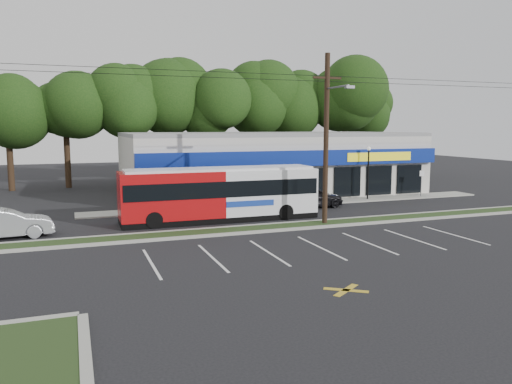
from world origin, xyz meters
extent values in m
plane|color=black|center=(0.00, 0.00, 0.00)|extent=(120.00, 120.00, 0.00)
cube|color=#203214|center=(0.00, 1.00, 0.06)|extent=(40.00, 1.60, 0.12)
cube|color=#9E9E93|center=(0.00, 0.15, 0.07)|extent=(40.00, 0.25, 0.14)
cube|color=#9E9E93|center=(0.00, 1.85, 0.07)|extent=(40.00, 0.25, 0.14)
cube|color=#9E9E93|center=(5.00, 9.00, 0.05)|extent=(32.00, 2.20, 0.10)
cube|color=beige|center=(5.50, 16.00, 2.50)|extent=(25.00, 12.00, 5.00)
cube|color=navy|center=(5.50, 9.75, 3.40)|extent=(25.00, 0.50, 1.20)
cube|color=black|center=(5.50, 9.94, 1.40)|extent=(24.00, 0.12, 2.40)
cube|color=yellow|center=(12.50, 9.48, 3.40)|extent=(6.00, 0.06, 0.70)
cube|color=gray|center=(5.50, 16.00, 5.15)|extent=(25.00, 12.00, 0.30)
cylinder|color=black|center=(3.00, 1.00, 5.00)|extent=(0.30, 0.30, 10.00)
cube|color=black|center=(3.00, 1.00, 8.60)|extent=(1.80, 0.12, 0.12)
cylinder|color=#59595E|center=(3.00, -0.20, 8.00)|extent=(0.10, 2.40, 0.10)
cube|color=#59595E|center=(3.00, -1.50, 7.90)|extent=(0.50, 0.25, 0.15)
cylinder|color=black|center=(0.00, 1.00, 8.70)|extent=(50.00, 0.02, 0.02)
cylinder|color=black|center=(0.00, 1.00, 8.40)|extent=(50.00, 0.02, 0.02)
cylinder|color=black|center=(11.00, 8.80, 2.00)|extent=(0.12, 0.12, 4.00)
sphere|color=silver|center=(11.00, 8.80, 4.10)|extent=(0.30, 0.30, 0.30)
cylinder|color=#59595E|center=(16.00, 8.60, 1.10)|extent=(0.06, 0.06, 2.20)
cube|color=white|center=(16.00, 8.55, 2.00)|extent=(0.45, 0.04, 0.45)
cylinder|color=black|center=(-16.00, 26.00, 2.86)|extent=(0.56, 0.56, 5.72)
sphere|color=black|center=(-16.00, 26.00, 8.45)|extent=(6.76, 6.76, 6.76)
cylinder|color=black|center=(-11.00, 26.00, 2.86)|extent=(0.56, 0.56, 5.72)
sphere|color=black|center=(-11.00, 26.00, 8.45)|extent=(6.76, 6.76, 6.76)
cylinder|color=black|center=(-6.00, 26.00, 2.86)|extent=(0.56, 0.56, 5.72)
sphere|color=black|center=(-6.00, 26.00, 8.45)|extent=(6.76, 6.76, 6.76)
cylinder|color=black|center=(-1.00, 26.00, 2.86)|extent=(0.56, 0.56, 5.72)
sphere|color=black|center=(-1.00, 26.00, 8.45)|extent=(6.76, 6.76, 6.76)
cylinder|color=black|center=(4.00, 26.00, 2.86)|extent=(0.56, 0.56, 5.72)
sphere|color=black|center=(4.00, 26.00, 8.45)|extent=(6.76, 6.76, 6.76)
cylinder|color=black|center=(9.00, 26.00, 2.86)|extent=(0.56, 0.56, 5.72)
sphere|color=black|center=(9.00, 26.00, 8.45)|extent=(6.76, 6.76, 6.76)
cylinder|color=black|center=(14.00, 26.00, 2.86)|extent=(0.56, 0.56, 5.72)
sphere|color=black|center=(14.00, 26.00, 8.45)|extent=(6.76, 6.76, 6.76)
cylinder|color=black|center=(19.00, 26.00, 2.86)|extent=(0.56, 0.56, 5.72)
sphere|color=black|center=(19.00, 26.00, 8.45)|extent=(6.76, 6.76, 6.76)
cylinder|color=black|center=(24.00, 26.00, 2.86)|extent=(0.56, 0.56, 5.72)
sphere|color=black|center=(24.00, 26.00, 8.45)|extent=(6.76, 6.76, 6.76)
cube|color=#AF0D10|center=(-5.49, 4.52, 1.76)|extent=(6.13, 2.59, 2.80)
cube|color=white|center=(0.62, 4.48, 1.76)|extent=(6.13, 2.59, 2.80)
cube|color=black|center=(-2.43, 4.50, 0.20)|extent=(12.25, 2.59, 0.36)
cube|color=black|center=(-2.43, 4.50, 2.09)|extent=(12.00, 2.70, 0.97)
cube|color=black|center=(3.71, 4.45, 1.94)|extent=(0.08, 2.17, 1.43)
cube|color=#193899|center=(-0.92, 3.20, 1.17)|extent=(3.06, 0.05, 0.36)
cube|color=white|center=(-2.43, 4.50, 3.21)|extent=(11.63, 2.38, 0.18)
cylinder|color=black|center=(-6.72, 3.38, 0.49)|extent=(0.98, 0.29, 0.98)
cylinder|color=black|center=(-6.71, 5.69, 0.49)|extent=(0.98, 0.29, 0.98)
cylinder|color=black|center=(1.47, 3.32, 0.49)|extent=(0.98, 0.29, 0.98)
cylinder|color=black|center=(1.49, 5.62, 0.49)|extent=(0.98, 0.29, 0.98)
imported|color=black|center=(5.04, 6.99, 0.81)|extent=(4.81, 2.09, 1.61)
imported|color=#A4A7AC|center=(-14.45, 3.50, 0.78)|extent=(4.92, 2.28, 1.56)
imported|color=silver|center=(2.00, 6.00, 0.98)|extent=(0.75, 0.52, 1.97)
imported|color=#BEB2AB|center=(2.00, 8.50, 0.84)|extent=(0.96, 0.83, 1.69)
camera|label=1|loc=(-10.99, -25.04, 5.81)|focal=35.00mm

